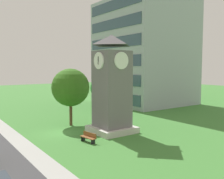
{
  "coord_description": "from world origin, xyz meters",
  "views": [
    {
      "loc": [
        23.97,
        -10.64,
        6.79
      ],
      "look_at": [
        1.37,
        5.59,
        4.38
      ],
      "focal_mm": 40.06,
      "sensor_mm": 36.0,
      "label": 1
    }
  ],
  "objects_px": {
    "tree_streetside": "(70,88)",
    "tree_by_building": "(101,88)",
    "park_bench": "(88,137)",
    "clock_tower": "(112,89)"
  },
  "relations": [
    {
      "from": "park_bench",
      "to": "tree_by_building",
      "type": "relative_size",
      "value": 0.35
    },
    {
      "from": "clock_tower",
      "to": "tree_by_building",
      "type": "distance_m",
      "value": 12.31
    },
    {
      "from": "park_bench",
      "to": "tree_by_building",
      "type": "xyz_separation_m",
      "value": [
        -12.64,
        9.63,
        3.24
      ]
    },
    {
      "from": "park_bench",
      "to": "tree_streetside",
      "type": "bearing_deg",
      "value": 166.16
    },
    {
      "from": "park_bench",
      "to": "clock_tower",
      "type": "bearing_deg",
      "value": 114.32
    },
    {
      "from": "park_bench",
      "to": "tree_by_building",
      "type": "distance_m",
      "value": 16.22
    },
    {
      "from": "park_bench",
      "to": "tree_streetside",
      "type": "xyz_separation_m",
      "value": [
        -7.08,
        1.74,
        4.04
      ]
    },
    {
      "from": "tree_by_building",
      "to": "park_bench",
      "type": "bearing_deg",
      "value": -37.29
    },
    {
      "from": "tree_streetside",
      "to": "clock_tower",
      "type": "bearing_deg",
      "value": 22.16
    },
    {
      "from": "tree_streetside",
      "to": "tree_by_building",
      "type": "relative_size",
      "value": 1.26
    }
  ]
}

